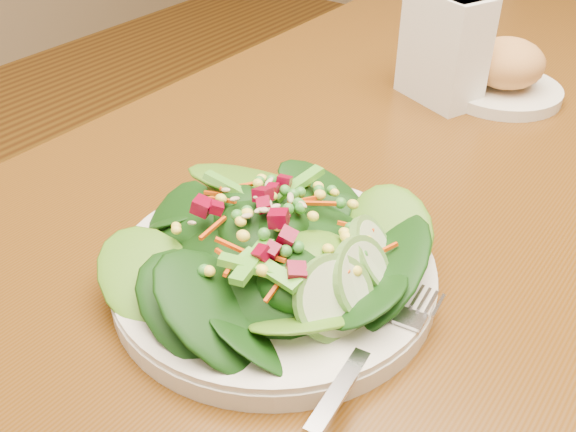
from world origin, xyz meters
name	(u,v)px	position (x,y,z in m)	size (l,w,h in m)	color
dining_table	(476,241)	(0.00, 0.00, 0.65)	(0.90, 1.40, 0.75)	#523213
salad_plate	(283,260)	(-0.07, -0.29, 0.78)	(0.28, 0.28, 0.08)	silver
bread_plate	(505,74)	(-0.06, 0.19, 0.78)	(0.16, 0.16, 0.08)	silver
napkin_holder	(444,45)	(-0.13, 0.13, 0.82)	(0.12, 0.10, 0.14)	white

